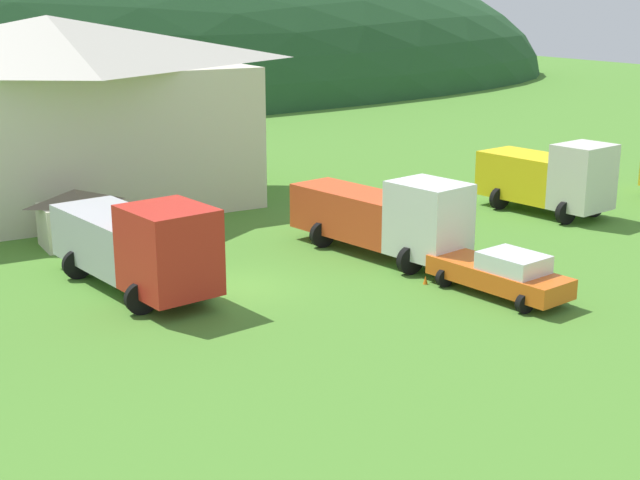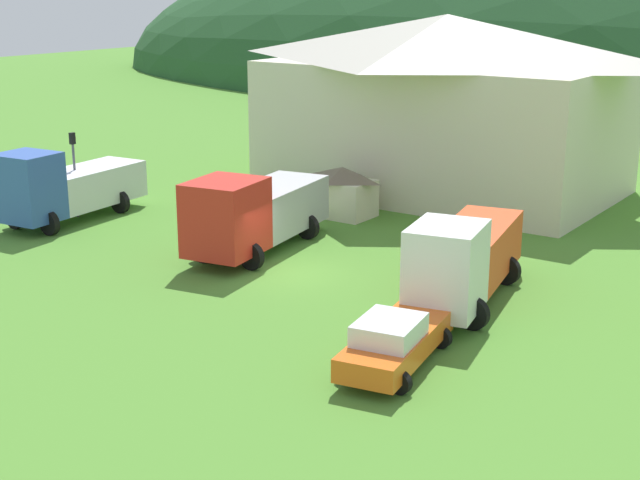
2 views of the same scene
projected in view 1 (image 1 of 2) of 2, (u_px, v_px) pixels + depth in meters
The scene contains 8 objects.
ground_plane at pixel (234, 288), 32.40m from camera, with size 200.00×200.00×0.00m, color #4C842D.
depot_building at pixel (54, 110), 43.94m from camera, with size 19.18×12.35×9.40m.
play_shed_cream at pixel (76, 216), 37.67m from camera, with size 3.13×2.26×2.44m.
crane_truck_red at pixel (139, 243), 31.62m from camera, with size 4.15×8.69×3.51m.
heavy_rig_white at pixel (386, 216), 35.85m from camera, with size 4.02×8.70×3.45m.
flatbed_truck_yellow at pixel (550, 176), 43.04m from camera, with size 4.03×6.85×3.63m.
service_pickup_orange at pixel (502, 273), 31.39m from camera, with size 2.86×5.58×1.66m.
traffic_cone_near_pickup at pixel (425, 284), 32.87m from camera, with size 0.36×0.36×0.63m, color orange.
Camera 1 is at (-12.61, -28.23, 10.33)m, focal length 49.84 mm.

